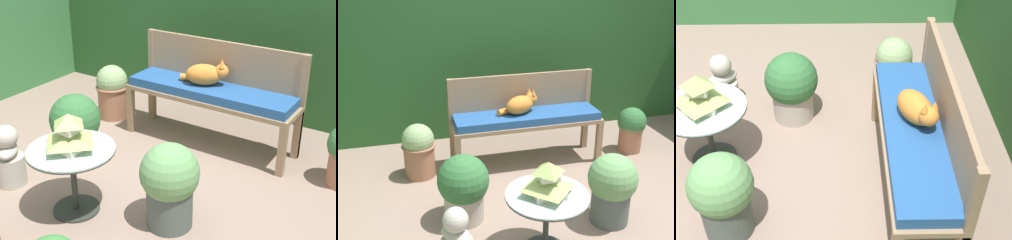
# 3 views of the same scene
# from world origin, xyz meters

# --- Properties ---
(ground) EXTENTS (30.00, 30.00, 0.00)m
(ground) POSITION_xyz_m (0.00, 0.00, 0.00)
(ground) COLOR gray
(foliage_hedge_back) EXTENTS (6.40, 0.79, 1.93)m
(foliage_hedge_back) POSITION_xyz_m (0.00, 2.29, 0.96)
(foliage_hedge_back) COLOR #285628
(foliage_hedge_back) RESTS_ON ground
(garden_bench) EXTENTS (1.60, 0.42, 0.57)m
(garden_bench) POSITION_xyz_m (-0.00, 1.07, 0.49)
(garden_bench) COLOR #937556
(garden_bench) RESTS_ON ground
(bench_backrest) EXTENTS (1.60, 0.06, 0.94)m
(bench_backrest) POSITION_xyz_m (-0.00, 1.26, 0.69)
(bench_backrest) COLOR #937556
(bench_backrest) RESTS_ON ground
(cat) EXTENTS (0.46, 0.31, 0.24)m
(cat) POSITION_xyz_m (-0.06, 1.08, 0.67)
(cat) COLOR orange
(cat) RESTS_ON garden_bench
(patio_table) EXTENTS (0.62, 0.62, 0.51)m
(patio_table) POSITION_xyz_m (-0.31, -0.39, 0.40)
(patio_table) COLOR #2D332D
(patio_table) RESTS_ON ground
(pagoda_birdhouse) EXTENTS (0.31, 0.31, 0.26)m
(pagoda_birdhouse) POSITION_xyz_m (-0.31, -0.39, 0.62)
(pagoda_birdhouse) COLOR beige
(pagoda_birdhouse) RESTS_ON patio_table
(potted_plant_patio_mid) EXTENTS (0.34, 0.34, 0.56)m
(potted_plant_patio_mid) POSITION_xyz_m (-1.14, 1.06, 0.29)
(potted_plant_patio_mid) COLOR #9E664C
(potted_plant_patio_mid) RESTS_ON ground
(potted_plant_table_near) EXTENTS (0.32, 0.32, 0.52)m
(potted_plant_table_near) POSITION_xyz_m (1.24, 1.02, 0.28)
(potted_plant_table_near) COLOR #9E664C
(potted_plant_table_near) RESTS_ON ground
(potted_plant_bench_left) EXTENTS (0.41, 0.41, 0.62)m
(potted_plant_bench_left) POSITION_xyz_m (0.36, -0.16, 0.33)
(potted_plant_bench_left) COLOR #4C5651
(potted_plant_bench_left) RESTS_ON ground
(potted_plant_table_far) EXTENTS (0.44, 0.44, 0.60)m
(potted_plant_table_far) POSITION_xyz_m (-0.83, 0.19, 0.31)
(potted_plant_table_far) COLOR #ADA393
(potted_plant_table_far) RESTS_ON ground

